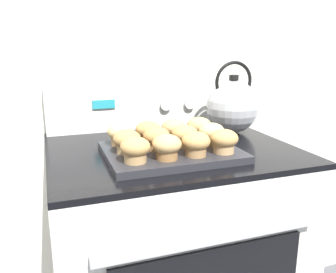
# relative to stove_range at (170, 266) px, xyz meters

# --- Properties ---
(wall_back) EXTENTS (8.00, 0.05, 2.40)m
(wall_back) POSITION_rel_stove_range_xyz_m (0.00, 0.35, 0.74)
(wall_back) COLOR silver
(wall_back) RESTS_ON ground_plane
(stove_range) EXTENTS (0.79, 0.68, 0.92)m
(stove_range) POSITION_rel_stove_range_xyz_m (0.00, 0.00, 0.00)
(stove_range) COLOR white
(stove_range) RESTS_ON ground_plane
(control_panel) EXTENTS (0.78, 0.07, 0.19)m
(control_panel) POSITION_rel_stove_range_xyz_m (0.00, 0.29, 0.55)
(control_panel) COLOR white
(control_panel) RESTS_ON stove_range
(muffin_pan) EXTENTS (0.40, 0.31, 0.02)m
(muffin_pan) POSITION_rel_stove_range_xyz_m (-0.03, -0.09, 0.47)
(muffin_pan) COLOR #28282D
(muffin_pan) RESTS_ON stove_range
(muffin_r0_c0) EXTENTS (0.08, 0.08, 0.07)m
(muffin_r0_c0) POSITION_rel_stove_range_xyz_m (-0.16, -0.18, 0.52)
(muffin_r0_c0) COLOR tan
(muffin_r0_c0) RESTS_ON muffin_pan
(muffin_r0_c1) EXTENTS (0.08, 0.08, 0.07)m
(muffin_r0_c1) POSITION_rel_stove_range_xyz_m (-0.08, -0.18, 0.52)
(muffin_r0_c1) COLOR olive
(muffin_r0_c1) RESTS_ON muffin_pan
(muffin_r0_c2) EXTENTS (0.08, 0.08, 0.07)m
(muffin_r0_c2) POSITION_rel_stove_range_xyz_m (0.01, -0.18, 0.52)
(muffin_r0_c2) COLOR #A37A4C
(muffin_r0_c2) RESTS_ON muffin_pan
(muffin_r0_c3) EXTENTS (0.08, 0.08, 0.07)m
(muffin_r0_c3) POSITION_rel_stove_range_xyz_m (0.10, -0.18, 0.52)
(muffin_r0_c3) COLOR tan
(muffin_r0_c3) RESTS_ON muffin_pan
(muffin_r1_c0) EXTENTS (0.08, 0.08, 0.07)m
(muffin_r1_c0) POSITION_rel_stove_range_xyz_m (-0.17, -0.09, 0.52)
(muffin_r1_c0) COLOR tan
(muffin_r1_c0) RESTS_ON muffin_pan
(muffin_r1_c1) EXTENTS (0.08, 0.08, 0.07)m
(muffin_r1_c1) POSITION_rel_stove_range_xyz_m (-0.08, -0.09, 0.52)
(muffin_r1_c1) COLOR #A37A4C
(muffin_r1_c1) RESTS_ON muffin_pan
(muffin_r1_c2) EXTENTS (0.08, 0.08, 0.07)m
(muffin_r1_c2) POSITION_rel_stove_range_xyz_m (0.01, -0.09, 0.52)
(muffin_r1_c2) COLOR tan
(muffin_r1_c2) RESTS_ON muffin_pan
(muffin_r1_c3) EXTENTS (0.08, 0.08, 0.07)m
(muffin_r1_c3) POSITION_rel_stove_range_xyz_m (0.11, -0.09, 0.52)
(muffin_r1_c3) COLOR #A37A4C
(muffin_r1_c3) RESTS_ON muffin_pan
(muffin_r2_c0) EXTENTS (0.08, 0.08, 0.07)m
(muffin_r2_c0) POSITION_rel_stove_range_xyz_m (-0.17, -0.00, 0.52)
(muffin_r2_c0) COLOR #A37A4C
(muffin_r2_c0) RESTS_ON muffin_pan
(muffin_r2_c1) EXTENTS (0.08, 0.08, 0.07)m
(muffin_r2_c1) POSITION_rel_stove_range_xyz_m (-0.08, 0.00, 0.52)
(muffin_r2_c1) COLOR tan
(muffin_r2_c1) RESTS_ON muffin_pan
(muffin_r2_c2) EXTENTS (0.08, 0.08, 0.07)m
(muffin_r2_c2) POSITION_rel_stove_range_xyz_m (0.01, 0.00, 0.52)
(muffin_r2_c2) COLOR olive
(muffin_r2_c2) RESTS_ON muffin_pan
(muffin_r2_c3) EXTENTS (0.08, 0.08, 0.07)m
(muffin_r2_c3) POSITION_rel_stove_range_xyz_m (0.10, 0.00, 0.52)
(muffin_r2_c3) COLOR #A37A4C
(muffin_r2_c3) RESTS_ON muffin_pan
(tea_kettle) EXTENTS (0.24, 0.20, 0.27)m
(tea_kettle) POSITION_rel_stove_range_xyz_m (0.29, 0.11, 0.56)
(tea_kettle) COLOR #ADAFB5
(tea_kettle) RESTS_ON stove_range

